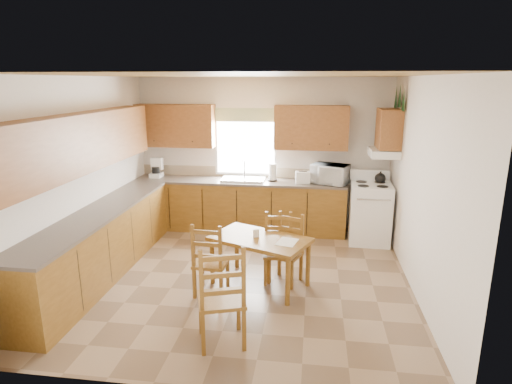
# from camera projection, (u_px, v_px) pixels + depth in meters

# --- Properties ---
(floor) EXTENTS (4.50, 4.50, 0.00)m
(floor) POSITION_uv_depth(u_px,v_px,m) (242.00, 277.00, 5.91)
(floor) COLOR #84694F
(floor) RESTS_ON ground
(ceiling) EXTENTS (4.50, 4.50, 0.00)m
(ceiling) POSITION_uv_depth(u_px,v_px,m) (241.00, 75.00, 5.22)
(ceiling) COLOR olive
(ceiling) RESTS_ON floor
(wall_left) EXTENTS (4.50, 4.50, 0.00)m
(wall_left) POSITION_uv_depth(u_px,v_px,m) (80.00, 177.00, 5.86)
(wall_left) COLOR silver
(wall_left) RESTS_ON floor
(wall_right) EXTENTS (4.50, 4.50, 0.00)m
(wall_right) POSITION_uv_depth(u_px,v_px,m) (421.00, 188.00, 5.27)
(wall_right) COLOR silver
(wall_right) RESTS_ON floor
(wall_back) EXTENTS (4.50, 4.50, 0.00)m
(wall_back) POSITION_uv_depth(u_px,v_px,m) (262.00, 154.00, 7.72)
(wall_back) COLOR silver
(wall_back) RESTS_ON floor
(wall_front) EXTENTS (4.50, 4.50, 0.00)m
(wall_front) POSITION_uv_depth(u_px,v_px,m) (194.00, 247.00, 3.41)
(wall_front) COLOR silver
(wall_front) RESTS_ON floor
(lower_cab_back) EXTENTS (3.75, 0.60, 0.88)m
(lower_cab_back) POSITION_uv_depth(u_px,v_px,m) (240.00, 206.00, 7.71)
(lower_cab_back) COLOR brown
(lower_cab_back) RESTS_ON floor
(lower_cab_left) EXTENTS (0.60, 3.60, 0.88)m
(lower_cab_left) POSITION_uv_depth(u_px,v_px,m) (101.00, 245.00, 5.91)
(lower_cab_left) COLOR brown
(lower_cab_left) RESTS_ON floor
(counter_back) EXTENTS (3.75, 0.63, 0.04)m
(counter_back) POSITION_uv_depth(u_px,v_px,m) (239.00, 181.00, 7.60)
(counter_back) COLOR brown
(counter_back) RESTS_ON lower_cab_back
(counter_left) EXTENTS (0.63, 3.60, 0.04)m
(counter_left) POSITION_uv_depth(u_px,v_px,m) (98.00, 213.00, 5.79)
(counter_left) COLOR brown
(counter_left) RESTS_ON lower_cab_left
(backsplash) EXTENTS (3.75, 0.01, 0.18)m
(backsplash) POSITION_uv_depth(u_px,v_px,m) (242.00, 172.00, 7.85)
(backsplash) COLOR gray
(backsplash) RESTS_ON counter_back
(upper_cab_back_left) EXTENTS (1.41, 0.33, 0.75)m
(upper_cab_back_left) POSITION_uv_depth(u_px,v_px,m) (176.00, 126.00, 7.64)
(upper_cab_back_left) COLOR brown
(upper_cab_back_left) RESTS_ON wall_back
(upper_cab_back_right) EXTENTS (1.25, 0.33, 0.75)m
(upper_cab_back_right) POSITION_uv_depth(u_px,v_px,m) (311.00, 128.00, 7.32)
(upper_cab_back_right) COLOR brown
(upper_cab_back_right) RESTS_ON wall_back
(upper_cab_left) EXTENTS (0.33, 3.60, 0.75)m
(upper_cab_left) POSITION_uv_depth(u_px,v_px,m) (82.00, 143.00, 5.57)
(upper_cab_left) COLOR brown
(upper_cab_left) RESTS_ON wall_left
(upper_cab_stove) EXTENTS (0.33, 0.62, 0.62)m
(upper_cab_stove) POSITION_uv_depth(u_px,v_px,m) (389.00, 129.00, 6.74)
(upper_cab_stove) COLOR brown
(upper_cab_stove) RESTS_ON wall_right
(range_hood) EXTENTS (0.44, 0.62, 0.12)m
(range_hood) POSITION_uv_depth(u_px,v_px,m) (384.00, 153.00, 6.84)
(range_hood) COLOR white
(range_hood) RESTS_ON wall_right
(window_frame) EXTENTS (1.13, 0.02, 1.18)m
(window_frame) POSITION_uv_depth(u_px,v_px,m) (246.00, 143.00, 7.68)
(window_frame) COLOR white
(window_frame) RESTS_ON wall_back
(window_pane) EXTENTS (1.05, 0.01, 1.10)m
(window_pane) POSITION_uv_depth(u_px,v_px,m) (246.00, 143.00, 7.68)
(window_pane) COLOR white
(window_pane) RESTS_ON wall_back
(window_valance) EXTENTS (1.19, 0.01, 0.24)m
(window_valance) POSITION_uv_depth(u_px,v_px,m) (245.00, 115.00, 7.53)
(window_valance) COLOR #567B3E
(window_valance) RESTS_ON wall_back
(sink_basin) EXTENTS (0.75, 0.45, 0.04)m
(sink_basin) POSITION_uv_depth(u_px,v_px,m) (243.00, 179.00, 7.58)
(sink_basin) COLOR silver
(sink_basin) RESTS_ON counter_back
(pine_decal_a) EXTENTS (0.22, 0.22, 0.36)m
(pine_decal_a) POSITION_uv_depth(u_px,v_px,m) (404.00, 99.00, 6.29)
(pine_decal_a) COLOR #153A1C
(pine_decal_a) RESTS_ON wall_right
(pine_decal_b) EXTENTS (0.22, 0.22, 0.36)m
(pine_decal_b) POSITION_uv_depth(u_px,v_px,m) (400.00, 95.00, 6.59)
(pine_decal_b) COLOR #153A1C
(pine_decal_b) RESTS_ON wall_right
(pine_decal_c) EXTENTS (0.22, 0.22, 0.36)m
(pine_decal_c) POSITION_uv_depth(u_px,v_px,m) (396.00, 97.00, 6.90)
(pine_decal_c) COLOR #153A1C
(pine_decal_c) RESTS_ON wall_right
(stove) EXTENTS (0.68, 0.70, 0.97)m
(stove) POSITION_uv_depth(u_px,v_px,m) (370.00, 214.00, 7.12)
(stove) COLOR white
(stove) RESTS_ON floor
(coffeemaker) EXTENTS (0.27, 0.29, 0.33)m
(coffeemaker) POSITION_uv_depth(u_px,v_px,m) (156.00, 168.00, 7.80)
(coffeemaker) COLOR white
(coffeemaker) RESTS_ON counter_back
(paper_towel) EXTENTS (0.16, 0.16, 0.31)m
(paper_towel) POSITION_uv_depth(u_px,v_px,m) (272.00, 172.00, 7.52)
(paper_towel) COLOR white
(paper_towel) RESTS_ON counter_back
(toaster) EXTENTS (0.26, 0.19, 0.20)m
(toaster) POSITION_uv_depth(u_px,v_px,m) (303.00, 177.00, 7.37)
(toaster) COLOR white
(toaster) RESTS_ON counter_back
(microwave) EXTENTS (0.66, 0.57, 0.33)m
(microwave) POSITION_uv_depth(u_px,v_px,m) (330.00, 174.00, 7.32)
(microwave) COLOR white
(microwave) RESTS_ON counter_back
(dining_table) EXTENTS (1.42, 1.14, 0.66)m
(dining_table) POSITION_uv_depth(u_px,v_px,m) (260.00, 261.00, 5.63)
(dining_table) COLOR brown
(dining_table) RESTS_ON floor
(chair_near_left) EXTENTS (0.42, 0.40, 0.96)m
(chair_near_left) POSITION_uv_depth(u_px,v_px,m) (211.00, 258.00, 5.35)
(chair_near_left) COLOR brown
(chair_near_left) RESTS_ON floor
(chair_near_right) EXTENTS (0.58, 0.57, 1.11)m
(chair_near_right) POSITION_uv_depth(u_px,v_px,m) (221.00, 293.00, 4.32)
(chair_near_right) COLOR brown
(chair_near_right) RESTS_ON floor
(chair_far_left) EXTENTS (0.50, 0.49, 0.92)m
(chair_far_left) POSITION_uv_depth(u_px,v_px,m) (286.00, 250.00, 5.67)
(chair_far_left) COLOR brown
(chair_far_left) RESTS_ON floor
(chair_far_right) EXTENTS (0.42, 0.40, 0.92)m
(chair_far_right) POSITION_uv_depth(u_px,v_px,m) (278.00, 249.00, 5.70)
(chair_far_right) COLOR brown
(chair_far_right) RESTS_ON floor
(table_paper) EXTENTS (0.30, 0.35, 0.00)m
(table_paper) POSITION_uv_depth(u_px,v_px,m) (287.00, 242.00, 5.39)
(table_paper) COLOR white
(table_paper) RESTS_ON dining_table
(table_card) EXTENTS (0.08, 0.05, 0.11)m
(table_card) POSITION_uv_depth(u_px,v_px,m) (256.00, 233.00, 5.54)
(table_card) COLOR white
(table_card) RESTS_ON dining_table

